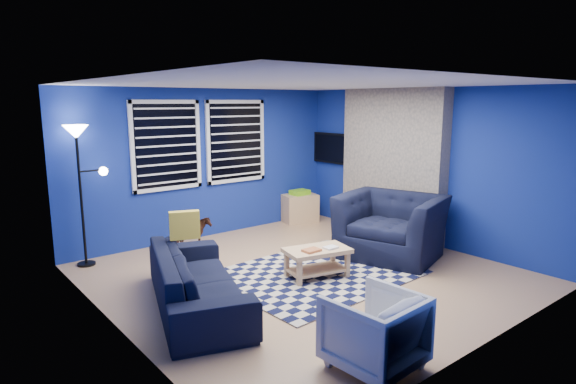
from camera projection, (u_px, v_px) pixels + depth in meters
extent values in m
plane|color=tan|center=(305.00, 275.00, 6.44)|extent=(5.00, 5.00, 0.00)
plane|color=white|center=(306.00, 84.00, 5.98)|extent=(5.00, 5.00, 0.00)
plane|color=navy|center=(208.00, 164.00, 8.12)|extent=(5.00, 0.00, 5.00)
plane|color=navy|center=(111.00, 210.00, 4.66)|extent=(0.00, 5.00, 5.00)
plane|color=navy|center=(422.00, 167.00, 7.76)|extent=(0.00, 5.00, 5.00)
cube|color=gray|center=(392.00, 164.00, 8.06)|extent=(0.26, 2.00, 2.50)
cube|color=black|center=(385.00, 217.00, 8.14)|extent=(0.04, 0.70, 0.60)
cube|color=gray|center=(379.00, 236.00, 8.12)|extent=(0.50, 1.20, 0.08)
cube|color=black|center=(166.00, 146.00, 7.57)|extent=(1.05, 0.02, 1.30)
cube|color=white|center=(164.00, 102.00, 7.44)|extent=(1.17, 0.05, 0.06)
cube|color=white|center=(168.00, 188.00, 7.69)|extent=(1.17, 0.05, 0.06)
cube|color=black|center=(236.00, 141.00, 8.38)|extent=(1.05, 0.02, 1.30)
cube|color=white|center=(235.00, 102.00, 8.24)|extent=(1.17, 0.05, 0.06)
cube|color=white|center=(237.00, 180.00, 8.50)|extent=(1.17, 0.05, 0.06)
cube|color=black|center=(333.00, 148.00, 9.23)|extent=(0.06, 1.00, 0.58)
cube|color=black|center=(332.00, 148.00, 9.20)|extent=(0.01, 0.92, 0.50)
cube|color=black|center=(316.00, 274.00, 6.46)|extent=(2.57, 2.09, 0.02)
imported|color=black|center=(197.00, 280.00, 5.38)|extent=(2.37, 1.54, 0.65)
imported|color=black|center=(391.00, 226.00, 7.13)|extent=(1.73, 1.62, 0.93)
imported|color=gray|center=(374.00, 331.00, 4.14)|extent=(0.76, 0.78, 0.68)
imported|color=#4B2B18|center=(193.00, 233.00, 7.34)|extent=(0.28, 0.56, 0.47)
cube|color=tan|center=(317.00, 251.00, 6.27)|extent=(0.92, 0.66, 0.06)
cube|color=tan|center=(317.00, 269.00, 6.32)|extent=(0.83, 0.57, 0.03)
cube|color=#AA5A30|center=(312.00, 250.00, 6.14)|extent=(0.25, 0.21, 0.03)
cube|color=silver|center=(331.00, 248.00, 6.26)|extent=(0.21, 0.17, 0.03)
cube|color=tan|center=(306.00, 275.00, 5.95)|extent=(0.07, 0.07, 0.33)
cube|color=tan|center=(346.00, 263.00, 6.38)|extent=(0.07, 0.07, 0.33)
cube|color=tan|center=(287.00, 267.00, 6.23)|extent=(0.07, 0.07, 0.33)
cube|color=tan|center=(327.00, 256.00, 6.66)|extent=(0.07, 0.07, 0.33)
cube|color=tan|center=(300.00, 208.00, 9.24)|extent=(0.72, 0.57, 0.53)
cube|color=black|center=(300.00, 208.00, 9.24)|extent=(0.63, 0.51, 0.42)
cube|color=#7ACC18|center=(300.00, 192.00, 9.19)|extent=(0.39, 0.34, 0.09)
cylinder|color=black|center=(87.00, 264.00, 6.82)|extent=(0.25, 0.25, 0.03)
cylinder|color=black|center=(81.00, 201.00, 6.65)|extent=(0.04, 0.04, 1.84)
cone|color=white|center=(76.00, 132.00, 6.48)|extent=(0.33, 0.33, 0.19)
sphere|color=white|center=(103.00, 171.00, 6.73)|extent=(0.12, 0.12, 0.12)
cube|color=yellow|center=(185.00, 225.00, 5.80)|extent=(0.37, 0.23, 0.34)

